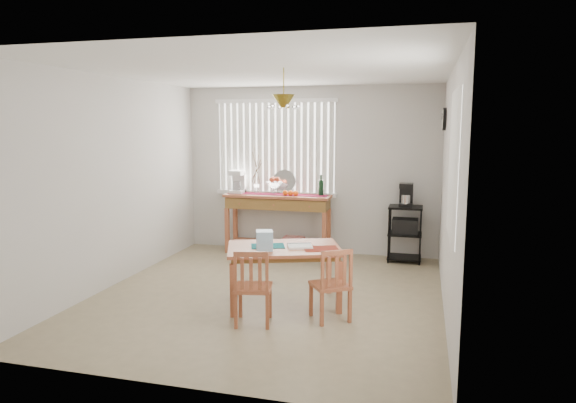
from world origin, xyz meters
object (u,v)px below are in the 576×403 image
(sideboard, at_px, (278,209))
(chair_left, at_px, (253,288))
(dining_table, at_px, (284,253))
(chair_right, at_px, (332,285))
(wire_cart, at_px, (405,228))
(cart_items, at_px, (406,196))

(sideboard, distance_m, chair_left, 2.97)
(dining_table, bearing_deg, chair_right, -30.39)
(sideboard, height_order, wire_cart, sideboard)
(sideboard, xyz_separation_m, chair_left, (0.56, -2.90, -0.31))
(chair_left, bearing_deg, chair_right, 22.55)
(wire_cart, relative_size, cart_items, 2.43)
(wire_cart, xyz_separation_m, chair_left, (-1.38, -2.91, -0.11))
(sideboard, bearing_deg, dining_table, -72.64)
(wire_cart, height_order, chair_left, wire_cart)
(sideboard, bearing_deg, chair_left, -79.12)
(wire_cart, distance_m, dining_table, 2.56)
(dining_table, distance_m, chair_right, 0.73)
(cart_items, bearing_deg, sideboard, -179.64)
(sideboard, xyz_separation_m, dining_table, (0.70, -2.24, -0.12))
(sideboard, relative_size, wire_cart, 2.01)
(chair_right, bearing_deg, cart_items, 76.27)
(cart_items, xyz_separation_m, chair_right, (-0.64, -2.60, -0.60))
(wire_cart, bearing_deg, sideboard, -179.90)
(sideboard, bearing_deg, cart_items, 0.36)
(sideboard, xyz_separation_m, chair_right, (1.30, -2.59, -0.32))
(cart_items, relative_size, chair_right, 0.44)
(cart_items, height_order, chair_left, cart_items)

